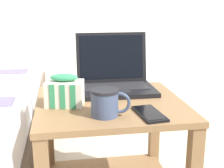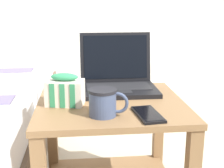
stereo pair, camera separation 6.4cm
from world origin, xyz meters
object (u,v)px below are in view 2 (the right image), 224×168
Objects in this scene: mug_front_left at (104,101)px; cell_phone at (148,114)px; laptop at (118,79)px; snack_bag at (65,91)px.

cell_phone is at bearing -6.30° from mug_front_left.
laptop is at bearing 74.74° from mug_front_left.
mug_front_left reaches higher than cell_phone.
snack_bag is at bearing 152.52° from cell_phone.
mug_front_left is 0.18m from snack_bag.
cell_phone is at bearing -27.48° from snack_bag.
mug_front_left is (-0.09, -0.31, 0.00)m from laptop.
laptop reaches higher than mug_front_left.
laptop is at bearing 100.55° from cell_phone.
snack_bag is (-0.22, -0.19, 0.01)m from laptop.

